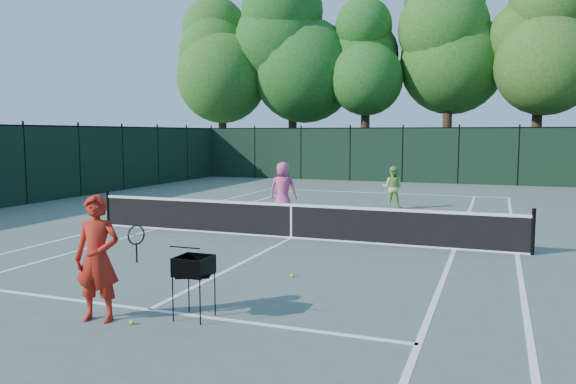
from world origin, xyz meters
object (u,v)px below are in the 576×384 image
(player_green, at_px, (392,187))
(loose_ball_near_cart, at_px, (132,322))
(ball_hopper, at_px, (194,266))
(player_pink, at_px, (283,189))
(coach, at_px, (98,258))
(loose_ball_midcourt, at_px, (292,275))

(player_green, relative_size, loose_ball_near_cart, 22.71)
(ball_hopper, distance_m, loose_ball_near_cart, 1.17)
(player_pink, xyz_separation_m, player_green, (3.00, 3.28, -0.13))
(player_pink, bearing_deg, ball_hopper, 97.86)
(coach, relative_size, ball_hopper, 1.98)
(player_pink, bearing_deg, coach, 90.47)
(ball_hopper, bearing_deg, coach, 179.86)
(coach, height_order, ball_hopper, coach)
(coach, height_order, player_green, coach)
(player_pink, relative_size, player_green, 1.17)
(player_green, height_order, loose_ball_midcourt, player_green)
(player_pink, relative_size, loose_ball_midcourt, 26.57)
(player_pink, xyz_separation_m, ball_hopper, (2.42, -9.95, -0.12))
(ball_hopper, relative_size, loose_ball_midcourt, 13.77)
(player_pink, distance_m, loose_ball_near_cart, 10.68)
(player_pink, xyz_separation_m, loose_ball_midcourt, (2.95, -7.19, -0.87))
(player_pink, distance_m, player_green, 4.44)
(player_green, xyz_separation_m, loose_ball_near_cart, (-1.29, -13.78, -0.74))
(player_green, height_order, ball_hopper, player_green)
(player_pink, height_order, loose_ball_near_cart, player_pink)
(loose_ball_near_cart, height_order, loose_ball_midcourt, same)
(coach, height_order, player_pink, coach)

